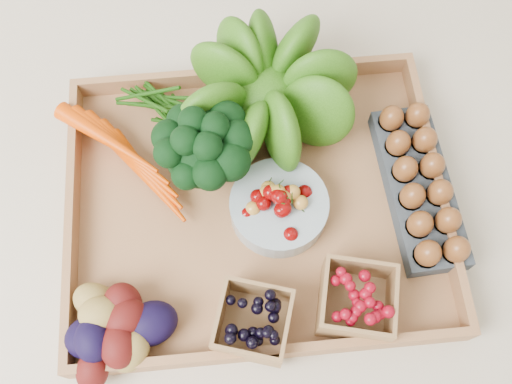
{
  "coord_description": "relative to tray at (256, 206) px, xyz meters",
  "views": [
    {
      "loc": [
        -0.03,
        -0.32,
        0.81
      ],
      "look_at": [
        0.0,
        0.0,
        0.06
      ],
      "focal_mm": 40.0,
      "sensor_mm": 36.0,
      "label": 1
    }
  ],
  "objects": [
    {
      "name": "ground",
      "position": [
        0.0,
        0.0,
        -0.01
      ],
      "size": [
        4.0,
        4.0,
        0.0
      ],
      "primitive_type": "plane",
      "color": "beige",
      "rests_on": "ground"
    },
    {
      "name": "tray",
      "position": [
        0.0,
        0.0,
        0.0
      ],
      "size": [
        0.55,
        0.45,
        0.01
      ],
      "primitive_type": "cube",
      "color": "#A47044",
      "rests_on": "ground"
    },
    {
      "name": "carrots",
      "position": [
        -0.18,
        0.08,
        0.03
      ],
      "size": [
        0.19,
        0.14,
        0.05
      ],
      "primitive_type": null,
      "color": "#E24100",
      "rests_on": "tray"
    },
    {
      "name": "lettuce",
      "position": [
        0.03,
        0.15,
        0.09
      ],
      "size": [
        0.17,
        0.17,
        0.17
      ],
      "primitive_type": "sphere",
      "color": "#1C470B",
      "rests_on": "tray"
    },
    {
      "name": "broccoli",
      "position": [
        -0.07,
        0.05,
        0.06
      ],
      "size": [
        0.14,
        0.14,
        0.11
      ],
      "primitive_type": null,
      "color": "black",
      "rests_on": "tray"
    },
    {
      "name": "cherry_bowl",
      "position": [
        0.03,
        -0.02,
        0.03
      ],
      "size": [
        0.14,
        0.14,
        0.04
      ],
      "primitive_type": "cylinder",
      "color": "#8C9EA5",
      "rests_on": "tray"
    },
    {
      "name": "egg_carton",
      "position": [
        0.24,
        -0.0,
        0.02
      ],
      "size": [
        0.1,
        0.26,
        0.03
      ],
      "primitive_type": "cube",
      "rotation": [
        0.0,
        0.0,
        0.05
      ],
      "color": "#343A42",
      "rests_on": "tray"
    },
    {
      "name": "potatoes",
      "position": [
        -0.21,
        -0.17,
        0.05
      ],
      "size": [
        0.16,
        0.16,
        0.09
      ],
      "primitive_type": null,
      "color": "#3F0B0A",
      "rests_on": "tray"
    },
    {
      "name": "punnet_blackberry",
      "position": [
        -0.02,
        -0.18,
        0.04
      ],
      "size": [
        0.12,
        0.12,
        0.06
      ],
      "primitive_type": "cube",
      "rotation": [
        0.0,
        0.0,
        -0.3
      ],
      "color": "black",
      "rests_on": "tray"
    },
    {
      "name": "punnet_raspberry",
      "position": [
        0.12,
        -0.16,
        0.04
      ],
      "size": [
        0.12,
        0.12,
        0.07
      ],
      "primitive_type": "cube",
      "rotation": [
        0.0,
        0.0,
        -0.24
      ],
      "color": "maroon",
      "rests_on": "tray"
    }
  ]
}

